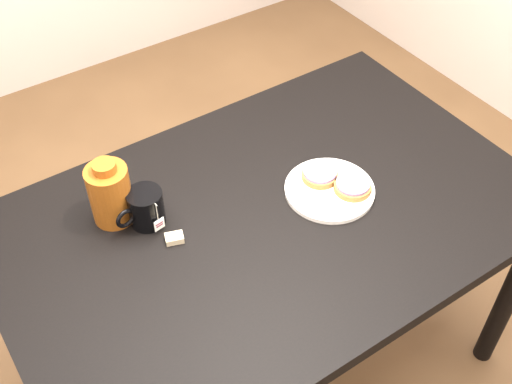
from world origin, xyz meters
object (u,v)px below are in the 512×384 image
(table, at_px, (269,234))
(mug, at_px, (145,208))
(teabag_pouch, at_px, (174,238))
(bagel_front, at_px, (353,186))
(bagel_package, at_px, (110,193))
(plate, at_px, (330,189))
(bagel_back, at_px, (320,174))

(table, xyz_separation_m, mug, (-0.28, 0.15, 0.13))
(mug, relative_size, teabag_pouch, 3.13)
(bagel_front, relative_size, mug, 0.93)
(table, xyz_separation_m, bagel_package, (-0.34, 0.21, 0.17))
(bagel_front, relative_size, bagel_package, 0.70)
(table, height_order, plate, plate)
(plate, relative_size, teabag_pouch, 5.36)
(bagel_front, bearing_deg, teabag_pouch, 166.14)
(table, height_order, teabag_pouch, teabag_pouch)
(mug, relative_size, bagel_package, 0.76)
(bagel_back, distance_m, bagel_front, 0.10)
(bagel_package, bearing_deg, teabag_pouch, -61.11)
(bagel_front, xyz_separation_m, teabag_pouch, (-0.48, 0.12, -0.02))
(teabag_pouch, bearing_deg, bagel_back, -4.35)
(mug, bearing_deg, bagel_front, -32.19)
(table, height_order, bagel_back, bagel_back)
(table, xyz_separation_m, bagel_front, (0.23, -0.06, 0.11))
(plate, distance_m, bagel_package, 0.57)
(teabag_pouch, bearing_deg, table, -12.47)
(teabag_pouch, relative_size, bagel_package, 0.24)
(plate, height_order, teabag_pouch, same)
(plate, bearing_deg, bagel_package, 155.19)
(table, bearing_deg, mug, 151.44)
(bagel_back, height_order, mug, mug)
(bagel_back, xyz_separation_m, bagel_front, (0.04, -0.08, -0.00))
(table, distance_m, mug, 0.34)
(plate, bearing_deg, bagel_back, 87.34)
(teabag_pouch, height_order, bagel_package, bagel_package)
(bagel_back, bearing_deg, bagel_front, -62.28)
(mug, bearing_deg, plate, -30.27)
(mug, height_order, teabag_pouch, mug)
(teabag_pouch, bearing_deg, plate, -10.55)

